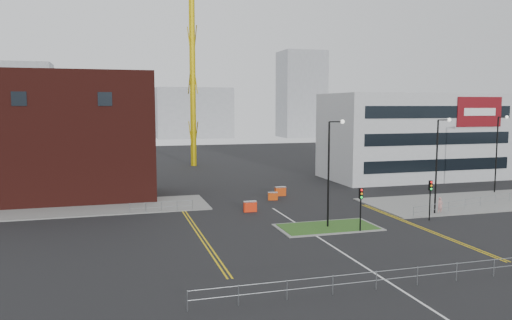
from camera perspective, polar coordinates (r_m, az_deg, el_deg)
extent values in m
plane|color=black|center=(35.44, 10.59, -10.84)|extent=(200.00, 200.00, 0.00)
cube|color=slate|center=(53.42, -20.83, -5.27)|extent=(28.00, 8.00, 0.12)
cube|color=slate|center=(58.80, 23.80, -4.37)|extent=(24.00, 10.00, 0.12)
cube|color=slate|center=(43.22, 8.19, -7.61)|extent=(8.60, 4.60, 0.08)
cube|color=#204818|center=(43.22, 8.19, -7.59)|extent=(8.00, 4.00, 0.12)
cube|color=#451511|center=(58.49, -20.62, 2.56)|extent=(18.00, 10.00, 14.00)
cube|color=black|center=(53.89, -25.47, 6.34)|extent=(1.40, 0.10, 1.40)
cube|color=black|center=(53.20, -16.88, 6.69)|extent=(1.40, 0.10, 1.40)
cube|color=silver|center=(74.84, 17.52, 2.62)|extent=(25.00, 12.00, 12.00)
cube|color=black|center=(70.22, 20.14, -0.56)|extent=(22.00, 0.10, 1.60)
cube|color=black|center=(69.92, 20.25, 2.29)|extent=(22.00, 0.10, 1.60)
cube|color=black|center=(69.79, 20.36, 5.16)|extent=(22.00, 0.10, 1.60)
cube|color=maroon|center=(73.46, 24.17, 5.04)|extent=(7.00, 0.15, 4.00)
cube|color=white|center=(73.38, 24.22, 5.04)|extent=(5.00, 0.05, 1.00)
cylinder|color=gold|center=(86.60, -7.28, 11.27)|extent=(1.00, 1.00, 36.01)
cylinder|color=black|center=(42.38, 8.28, -1.75)|extent=(0.16, 0.16, 9.00)
cylinder|color=black|center=(42.25, 9.12, 4.34)|extent=(1.20, 0.10, 0.10)
sphere|color=silver|center=(42.51, 9.86, 4.34)|extent=(0.36, 0.36, 0.36)
cylinder|color=black|center=(50.14, 19.92, -0.83)|extent=(0.16, 0.16, 9.00)
cylinder|color=black|center=(50.17, 20.66, 4.31)|extent=(1.20, 0.10, 0.10)
sphere|color=silver|center=(50.53, 21.21, 4.30)|extent=(0.36, 0.36, 0.36)
cylinder|color=black|center=(65.12, 25.77, 0.47)|extent=(0.16, 0.16, 9.00)
cylinder|color=black|center=(65.27, 26.36, 4.42)|extent=(1.20, 0.10, 0.10)
sphere|color=silver|center=(65.68, 26.74, 4.40)|extent=(0.36, 0.36, 0.36)
cylinder|color=black|center=(42.01, 11.85, -6.05)|extent=(0.12, 0.12, 3.00)
cube|color=black|center=(41.69, 11.90, -3.76)|extent=(0.28, 0.22, 0.90)
sphere|color=red|center=(41.52, 12.00, -3.38)|extent=(0.18, 0.18, 0.18)
sphere|color=orange|center=(41.57, 11.99, -3.79)|extent=(0.18, 0.18, 0.18)
sphere|color=#0CCC33|center=(41.63, 11.98, -4.20)|extent=(0.18, 0.18, 0.18)
cylinder|color=black|center=(47.83, 19.25, -4.77)|extent=(0.12, 0.12, 3.00)
cube|color=black|center=(47.55, 19.32, -2.75)|extent=(0.28, 0.22, 0.90)
sphere|color=red|center=(47.40, 19.42, -2.42)|extent=(0.18, 0.18, 0.18)
sphere|color=orange|center=(47.44, 19.41, -2.78)|extent=(0.18, 0.18, 0.18)
sphere|color=#0CCC33|center=(47.49, 19.40, -3.13)|extent=(0.18, 0.18, 0.18)
cylinder|color=gray|center=(30.15, 15.86, -11.96)|extent=(24.00, 0.04, 0.04)
cylinder|color=gray|center=(30.31, 15.83, -12.85)|extent=(24.00, 0.04, 0.04)
cylinder|color=gray|center=(26.34, -7.86, -15.65)|extent=(0.05, 0.05, 1.10)
cylinder|color=gray|center=(49.29, -10.74, -4.74)|extent=(6.00, 0.04, 0.04)
cylinder|color=gray|center=(49.39, -10.73, -5.31)|extent=(6.00, 0.04, 0.04)
cylinder|color=gray|center=(49.22, -14.23, -5.43)|extent=(0.05, 0.05, 1.10)
cylinder|color=gray|center=(49.75, -7.28, -5.16)|extent=(0.05, 0.05, 1.10)
cylinder|color=gray|center=(55.80, 24.30, -3.91)|extent=(19.01, 5.04, 0.04)
cylinder|color=gray|center=(55.88, 24.28, -4.41)|extent=(19.01, 5.04, 0.04)
cylinder|color=gray|center=(48.26, 17.54, -5.76)|extent=(0.05, 0.05, 1.10)
cube|color=silver|center=(37.16, 9.19, -9.99)|extent=(0.15, 30.00, 0.01)
cube|color=gold|center=(42.01, -6.93, -8.05)|extent=(0.12, 24.00, 0.01)
cube|color=gold|center=(42.05, -6.52, -8.03)|extent=(0.12, 24.00, 0.01)
cube|color=gold|center=(45.13, 18.04, -7.31)|extent=(0.12, 20.00, 0.01)
cube|color=gold|center=(45.30, 18.36, -7.27)|extent=(0.12, 20.00, 0.01)
cube|color=gray|center=(152.22, -25.54, 5.88)|extent=(18.00, 12.00, 22.00)
cube|color=gray|center=(162.23, -7.12, 5.36)|extent=(24.00, 12.00, 16.00)
cube|color=gray|center=(166.58, 5.21, 7.47)|extent=(14.00, 12.00, 28.00)
cube|color=gray|center=(170.43, -13.65, 4.60)|extent=(30.00, 12.00, 12.00)
imported|color=#D48E89|center=(51.24, 20.30, -4.89)|extent=(0.59, 0.40, 1.59)
cube|color=red|center=(48.93, -0.67, -5.33)|extent=(1.26, 0.43, 1.05)
cube|color=silver|center=(48.84, -0.67, -4.79)|extent=(1.26, 0.43, 0.13)
cube|color=#C93D0B|center=(57.50, 2.80, -3.60)|extent=(1.27, 0.45, 1.06)
cube|color=silver|center=(57.42, 2.80, -3.13)|extent=(1.27, 0.45, 0.13)
cube|color=#CC410B|center=(54.93, 1.95, -4.15)|extent=(1.11, 0.56, 0.88)
cube|color=silver|center=(54.86, 1.95, -3.74)|extent=(1.11, 0.56, 0.11)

